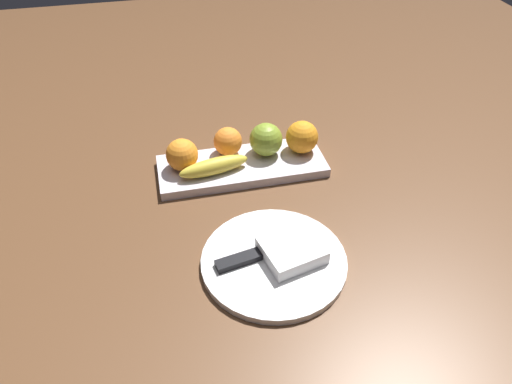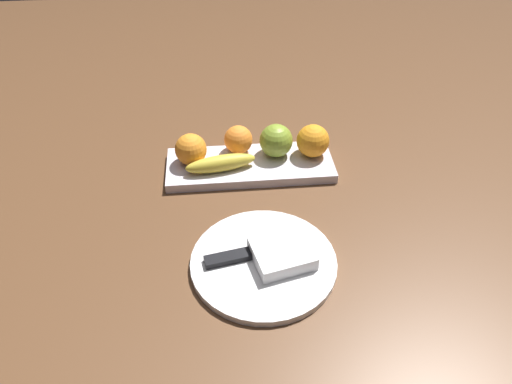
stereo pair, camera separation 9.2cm
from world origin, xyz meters
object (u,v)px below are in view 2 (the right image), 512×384
object	(u,v)px
folded_napkin	(282,253)
fruit_tray	(250,165)
orange_near_banana	(191,149)
knife	(238,256)
dinner_plate	(264,262)
apple	(276,141)
orange_center	(238,140)
banana	(221,163)
orange_near_apple	(313,141)

from	to	relation	value
folded_napkin	fruit_tray	bearing A→B (deg)	96.50
orange_near_banana	knife	world-z (taller)	orange_near_banana
orange_near_banana	dinner_plate	distance (m)	0.32
fruit_tray	folded_napkin	world-z (taller)	folded_napkin
apple	dinner_plate	distance (m)	0.31
orange_center	folded_napkin	xyz separation A→B (m)	(0.05, -0.32, -0.03)
folded_napkin	banana	bearing A→B (deg)	110.60
fruit_tray	orange_center	distance (m)	0.06
dinner_plate	knife	distance (m)	0.05
orange_center	apple	bearing A→B (deg)	-12.89
apple	folded_napkin	bearing A→B (deg)	-95.12
orange_near_apple	orange_near_banana	bearing A→B (deg)	-178.90
dinner_plate	folded_napkin	bearing A→B (deg)	0.00
fruit_tray	orange_center	xyz separation A→B (m)	(-0.02, 0.04, 0.04)
banana	orange_near_banana	xyz separation A→B (m)	(-0.06, 0.03, 0.02)
banana	orange_near_apple	distance (m)	0.21
orange_near_apple	folded_napkin	world-z (taller)	orange_near_apple
orange_near_banana	folded_napkin	xyz separation A→B (m)	(0.16, -0.29, -0.03)
banana	orange_center	distance (m)	0.08
knife	dinner_plate	bearing A→B (deg)	-21.69
fruit_tray	knife	distance (m)	0.28
orange_center	banana	bearing A→B (deg)	-122.89
banana	knife	distance (m)	0.25
orange_near_apple	dinner_plate	bearing A→B (deg)	-115.29
dinner_plate	banana	bearing A→B (deg)	104.06
folded_napkin	orange_near_banana	bearing A→B (deg)	118.65
dinner_plate	folded_napkin	size ratio (longest dim) A/B	2.58
folded_napkin	knife	size ratio (longest dim) A/B	0.56
fruit_tray	folded_napkin	xyz separation A→B (m)	(0.03, -0.28, 0.02)
orange_near_banana	knife	bearing A→B (deg)	-73.63
orange_near_apple	orange_center	size ratio (longest dim) A/B	1.14
orange_near_banana	fruit_tray	bearing A→B (deg)	-3.31
orange_center	dinner_plate	bearing A→B (deg)	-86.02
folded_napkin	knife	xyz separation A→B (m)	(-0.08, 0.01, -0.01)
fruit_tray	knife	xyz separation A→B (m)	(-0.04, -0.28, 0.01)
orange_near_banana	orange_center	size ratio (longest dim) A/B	1.09
apple	orange_near_banana	size ratio (longest dim) A/B	1.07
fruit_tray	knife	bearing A→B (deg)	-99.02
fruit_tray	orange_near_banana	size ratio (longest dim) A/B	5.30
dinner_plate	orange_center	bearing A→B (deg)	93.98
fruit_tray	orange_center	size ratio (longest dim) A/B	5.75
fruit_tray	folded_napkin	distance (m)	0.29
apple	orange_near_apple	xyz separation A→B (m)	(0.08, -0.01, -0.00)
banana	dinner_plate	world-z (taller)	banana
apple	banana	distance (m)	0.13
fruit_tray	orange_near_apple	xyz separation A→B (m)	(0.14, 0.01, 0.05)
fruit_tray	dinner_plate	xyz separation A→B (m)	(0.00, -0.28, -0.00)
fruit_tray	banana	size ratio (longest dim) A/B	2.40
apple	dinner_plate	bearing A→B (deg)	-101.09
banana	knife	size ratio (longest dim) A/B	0.84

